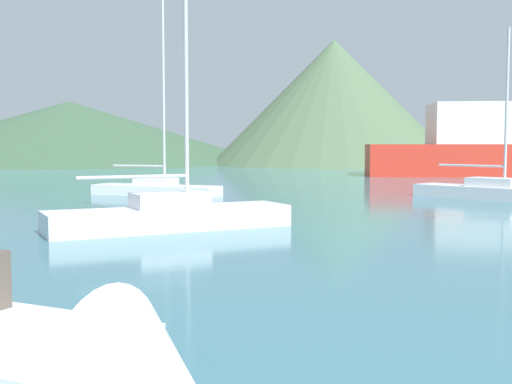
# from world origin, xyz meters

# --- Properties ---
(sailboat_inner) EXTENTS (6.46, 2.70, 11.26)m
(sailboat_inner) POSITION_xyz_m (-8.27, 26.71, 0.45)
(sailboat_inner) COLOR white
(sailboat_inner) RESTS_ON ground_plane
(sailboat_middle) EXTENTS (6.47, 5.67, 10.12)m
(sailboat_middle) POSITION_xyz_m (-3.51, 15.28, 0.46)
(sailboat_middle) COLOR silver
(sailboat_middle) RESTS_ON ground_plane
(sailboat_outer) EXTENTS (6.72, 5.19, 7.36)m
(sailboat_outer) POSITION_xyz_m (6.96, 27.67, 0.39)
(sailboat_outer) COLOR silver
(sailboat_outer) RESTS_ON ground_plane
(hill_west) EXTENTS (53.83, 53.83, 8.16)m
(hill_west) POSITION_xyz_m (-39.93, 77.92, 4.08)
(hill_west) COLOR #38563D
(hill_west) RESTS_ON ground_plane
(hill_central) EXTENTS (29.41, 29.41, 14.69)m
(hill_central) POSITION_xyz_m (-4.19, 74.72, 7.35)
(hill_central) COLOR #4C6647
(hill_central) RESTS_ON ground_plane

